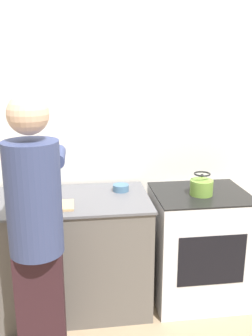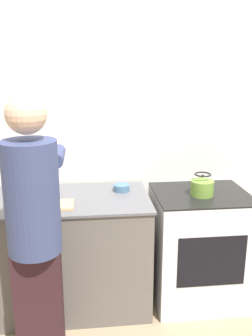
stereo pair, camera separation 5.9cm
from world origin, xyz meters
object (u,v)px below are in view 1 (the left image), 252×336
(oven, at_px, (198,246))
(person, at_px, (36,227))
(bowl_prep, at_px, (121,188))
(cutting_board, at_px, (51,206))
(kettle, at_px, (202,186))
(knife, at_px, (48,206))
(canister_jar, at_px, (25,187))

(oven, bearing_deg, person, -154.27)
(bowl_prep, bearing_deg, person, -128.90)
(person, distance_m, cutting_board, 0.45)
(bowl_prep, bearing_deg, kettle, -18.15)
(oven, relative_size, bowl_prep, 7.21)
(oven, xyz_separation_m, bowl_prep, (-0.60, 0.15, 0.47))
(oven, distance_m, kettle, 0.52)
(cutting_board, xyz_separation_m, knife, (-0.02, -0.03, 0.01))
(cutting_board, relative_size, kettle, 1.80)
(cutting_board, distance_m, canister_jar, 0.30)
(knife, xyz_separation_m, bowl_prep, (0.55, 0.31, 0.01))
(knife, relative_size, bowl_prep, 1.44)
(oven, relative_size, person, 0.52)
(person, height_order, kettle, person)
(canister_jar, bearing_deg, bowl_prep, 5.07)
(oven, height_order, person, person)
(kettle, bearing_deg, bowl_prep, 161.85)
(bowl_prep, xyz_separation_m, canister_jar, (-0.72, -0.06, 0.06))
(canister_jar, bearing_deg, kettle, -5.64)
(oven, height_order, knife, knife)
(person, xyz_separation_m, kettle, (1.17, 0.53, 0.03))
(kettle, relative_size, canister_jar, 0.97)
(canister_jar, bearing_deg, cutting_board, -47.74)
(knife, relative_size, canister_jar, 1.00)
(oven, relative_size, cutting_board, 2.88)
(oven, height_order, cutting_board, cutting_board)
(oven, xyz_separation_m, kettle, (-0.01, -0.04, 0.52))
(canister_jar, bearing_deg, oven, -3.73)
(person, relative_size, cutting_board, 5.48)
(knife, height_order, bowl_prep, bowl_prep)
(person, height_order, bowl_prep, person)
(knife, distance_m, canister_jar, 0.31)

